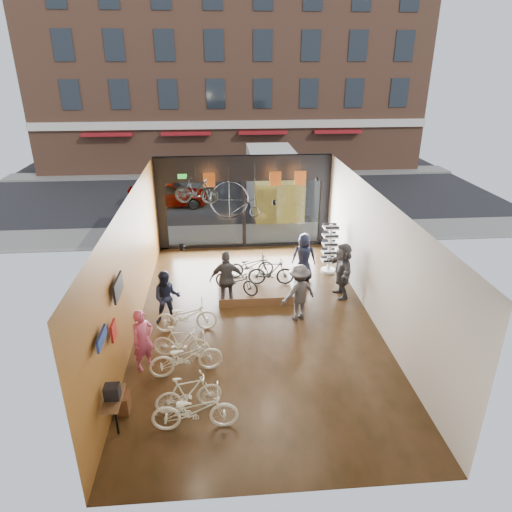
{
  "coord_description": "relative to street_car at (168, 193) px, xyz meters",
  "views": [
    {
      "loc": [
        -0.98,
        -11.82,
        7.26
      ],
      "look_at": [
        0.11,
        1.4,
        1.51
      ],
      "focal_mm": 32.0,
      "sensor_mm": 36.0,
      "label": 1
    }
  ],
  "objects": [
    {
      "name": "customer_5",
      "position": [
        6.61,
        -10.67,
        0.23
      ],
      "size": [
        0.68,
        1.77,
        1.87
      ],
      "primitive_type": "imported",
      "rotation": [
        0.0,
        0.0,
        4.79
      ],
      "color": "#3F3F44",
      "rests_on": "ground_plane"
    },
    {
      "name": "display_bike_right",
      "position": [
        3.69,
        -9.59,
        0.01
      ],
      "size": [
        1.64,
        0.7,
        0.84
      ],
      "primitive_type": "imported",
      "rotation": [
        0.0,
        0.0,
        1.66
      ],
      "color": "black",
      "rests_on": "display_platform"
    },
    {
      "name": "customer_4",
      "position": [
        5.59,
        -9.34,
        0.15
      ],
      "size": [
        0.94,
        0.71,
        1.72
      ],
      "primitive_type": "imported",
      "rotation": [
        0.0,
        0.0,
        2.93
      ],
      "color": "#161C33",
      "rests_on": "ground_plane"
    },
    {
      "name": "floor_bike_1",
      "position": [
        1.87,
        -15.66,
        -0.25
      ],
      "size": [
        1.56,
        0.75,
        0.9
      ],
      "primitive_type": "imported",
      "rotation": [
        0.0,
        0.0,
        1.79
      ],
      "color": "silver",
      "rests_on": "ground_plane"
    },
    {
      "name": "wall_merch",
      "position": [
        0.3,
        -15.5,
        0.59
      ],
      "size": [
        0.4,
        2.4,
        2.6
      ],
      "primitive_type": null,
      "color": "navy",
      "rests_on": "wall_left"
    },
    {
      "name": "customer_3",
      "position": [
        4.95,
        -12.0,
        0.18
      ],
      "size": [
        1.32,
        1.08,
        1.77
      ],
      "primitive_type": "imported",
      "rotation": [
        0.0,
        0.0,
        3.58
      ],
      "color": "#3F3F44",
      "rests_on": "ground_plane"
    },
    {
      "name": "wall_back",
      "position": [
        3.68,
        -18.02,
        1.19
      ],
      "size": [
        7.0,
        0.04,
        3.8
      ],
      "primitive_type": "cube",
      "color": "beige",
      "rests_on": "ground"
    },
    {
      "name": "sunglasses_rack",
      "position": [
        6.63,
        -8.8,
        0.22
      ],
      "size": [
        0.57,
        0.47,
        1.85
      ],
      "primitive_type": null,
      "rotation": [
        0.0,
        0.0,
        0.05
      ],
      "color": "white",
      "rests_on": "ground_plane"
    },
    {
      "name": "hung_bike",
      "position": [
        1.87,
        -7.8,
        2.22
      ],
      "size": [
        1.64,
        0.77,
        0.95
      ],
      "primitive_type": "imported",
      "rotation": [
        0.0,
        0.0,
        1.36
      ],
      "color": "black",
      "rests_on": "ceiling"
    },
    {
      "name": "storefront",
      "position": [
        3.68,
        -6.0,
        1.19
      ],
      "size": [
        7.0,
        0.26,
        3.8
      ],
      "primitive_type": null,
      "color": "black",
      "rests_on": "ground"
    },
    {
      "name": "floor_bike_2",
      "position": [
        1.74,
        -14.35,
        -0.23
      ],
      "size": [
        1.92,
        0.98,
        0.96
      ],
      "primitive_type": "imported",
      "rotation": [
        0.0,
        0.0,
        1.77
      ],
      "color": "silver",
      "rests_on": "ground_plane"
    },
    {
      "name": "display_bike_left",
      "position": [
        3.15,
        -10.69,
        0.01
      ],
      "size": [
        1.63,
        1.36,
        0.84
      ],
      "primitive_type": "imported",
      "rotation": [
        0.0,
        0.0,
        0.97
      ],
      "color": "black",
      "rests_on": "display_platform"
    },
    {
      "name": "jersey_left",
      "position": [
        2.33,
        -6.8,
        2.34
      ],
      "size": [
        0.45,
        0.03,
        0.55
      ],
      "primitive_type": "cube",
      "color": "#CC5919",
      "rests_on": "ceiling"
    },
    {
      "name": "sidewalk_far",
      "position": [
        3.68,
        7.0,
        -0.65
      ],
      "size": [
        30.0,
        2.0,
        0.12
      ],
      "primitive_type": "cube",
      "color": "slate",
      "rests_on": "ground"
    },
    {
      "name": "floor_bike_4",
      "position": [
        1.62,
        -12.39,
        -0.23
      ],
      "size": [
        1.84,
        0.71,
        0.95
      ],
      "primitive_type": "imported",
      "rotation": [
        0.0,
        0.0,
        1.61
      ],
      "color": "silver",
      "rests_on": "ground_plane"
    },
    {
      "name": "jersey_mid",
      "position": [
        4.85,
        -6.8,
        2.34
      ],
      "size": [
        0.45,
        0.03,
        0.55
      ],
      "primitive_type": "cube",
      "color": "#CC5919",
      "rests_on": "ceiling"
    },
    {
      "name": "sidewalk_near",
      "position": [
        3.68,
        -4.8,
        -0.65
      ],
      "size": [
        30.0,
        2.4,
        0.12
      ],
      "primitive_type": "cube",
      "color": "slate",
      "rests_on": "ground"
    },
    {
      "name": "street_road",
      "position": [
        3.68,
        3.0,
        -0.72
      ],
      "size": [
        30.0,
        18.0,
        0.02
      ],
      "primitive_type": "cube",
      "color": "black",
      "rests_on": "ground"
    },
    {
      "name": "floor_bike_0",
      "position": [
        2.03,
        -16.25,
        -0.22
      ],
      "size": [
        1.84,
        0.66,
        0.97
      ],
      "primitive_type": "imported",
      "rotation": [
        0.0,
        0.0,
        1.58
      ],
      "color": "silver",
      "rests_on": "ground_plane"
    },
    {
      "name": "display_platform",
      "position": [
        3.77,
        -10.3,
        -0.56
      ],
      "size": [
        2.4,
        1.8,
        0.3
      ],
      "primitive_type": "cube",
      "color": "brown",
      "rests_on": "ground_plane"
    },
    {
      "name": "street_car",
      "position": [
        0.0,
        0.0,
        0.0
      ],
      "size": [
        4.14,
        1.67,
        1.41
      ],
      "primitive_type": "imported",
      "rotation": [
        0.0,
        0.0,
        1.57
      ],
      "color": "gray",
      "rests_on": "street_road"
    },
    {
      "name": "floor_bike_3",
      "position": [
        1.57,
        -13.67,
        -0.25
      ],
      "size": [
        1.58,
        0.68,
        0.92
      ],
      "primitive_type": "imported",
      "rotation": [
        0.0,
        0.0,
        1.4
      ],
      "color": "silver",
      "rests_on": "ground_plane"
    },
    {
      "name": "display_bike_mid",
      "position": [
        4.32,
        -10.25,
        0.05
      ],
      "size": [
        1.56,
        0.53,
        0.92
      ],
      "primitive_type": "imported",
      "rotation": [
        0.0,
        0.0,
        1.5
      ],
      "color": "black",
      "rests_on": "display_platform"
    },
    {
      "name": "wall_left",
      "position": [
        0.16,
        -12.0,
        1.19
      ],
      "size": [
        0.04,
        12.0,
        3.8
      ],
      "primitive_type": "cube",
      "color": "olive",
      "rests_on": "ground"
    },
    {
      "name": "exit_sign",
      "position": [
        1.28,
        -6.12,
        2.34
      ],
      "size": [
        0.35,
        0.06,
        0.18
      ],
      "primitive_type": "cube",
      "color": "#198C26",
      "rests_on": "storefront"
    },
    {
      "name": "jersey_right",
      "position": [
        5.81,
        -6.8,
        2.34
      ],
      "size": [
        0.45,
        0.03,
        0.55
      ],
      "primitive_type": "cube",
      "color": "#CC5919",
      "rests_on": "ceiling"
    },
    {
      "name": "ground_plane",
      "position": [
        3.68,
        -12.0,
        -0.73
      ],
      "size": [
        7.0,
        12.0,
        0.04
      ],
      "primitive_type": "cube",
      "color": "black",
      "rests_on": "ground"
    },
    {
      "name": "ceiling",
      "position": [
        3.68,
        -12.0,
        3.11
      ],
      "size": [
        7.0,
        12.0,
        0.04
      ],
      "primitive_type": "cube",
      "color": "black",
      "rests_on": "ground"
    },
    {
      "name": "customer_2",
      "position": [
        2.85,
        -11.02,
        0.23
      ],
      "size": [
        1.11,
        0.49,
        1.86
      ],
      "primitive_type": "imported",
      "rotation": [
        0.0,
        0.0,
        3.18
      ],
      "color": "#3F3F44",
      "rests_on": "ground_plane"
    },
    {
      "name": "wall_right",
      "position": [
        7.2,
        -12.0,
        1.19
      ],
      "size": [
        0.04,
        12.0,
        3.8
      ],
      "primitive_type": "cube",
      "color": "beige",
      "rests_on": "ground"
    },
    {
      "name": "box_truck",
      "position": [
        5.52,
        -1.0,
        0.72
      ],
      "size": [
        2.41,
        7.22,
        2.85
      ],
      "primitive_type": null,
      "color": "silver",
      "rests_on": "street_road"
    },
    {
      "name": "customer_0",
      "position": [
        0.68,
        -14.03,
        0.11
      ],
      "size": [
        0.71,
        0.68,
        1.63
      ],
      "primitive_type": "imported",
      "rotation": [
        0.0,
        0.0,
        0.7
      ],
      "color": "#CC4C72",
      "rests_on": "ground_plane"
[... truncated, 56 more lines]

